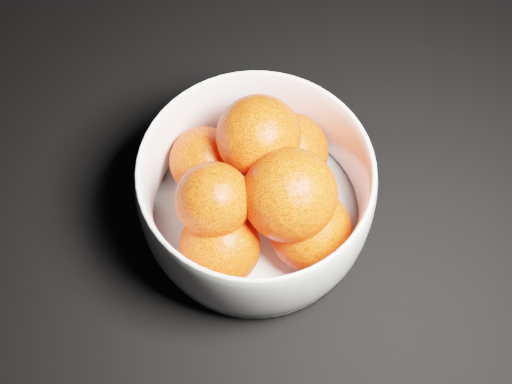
{
  "coord_description": "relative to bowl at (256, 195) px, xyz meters",
  "views": [
    {
      "loc": [
        0.27,
        -0.03,
        0.6
      ],
      "look_at": [
        0.25,
        0.25,
        0.06
      ],
      "focal_mm": 50.0,
      "sensor_mm": 36.0,
      "label": 1
    }
  ],
  "objects": [
    {
      "name": "orange_pile",
      "position": [
        0.0,
        0.0,
        0.01
      ],
      "size": [
        0.17,
        0.17,
        0.11
      ],
      "color": "#FF390D",
      "rests_on": "bowl"
    },
    {
      "name": "bowl",
      "position": [
        0.0,
        0.0,
        0.0
      ],
      "size": [
        0.21,
        0.21,
        0.1
      ],
      "rotation": [
        0.0,
        0.0,
        0.19
      ],
      "color": "white",
      "rests_on": "ground"
    }
  ]
}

